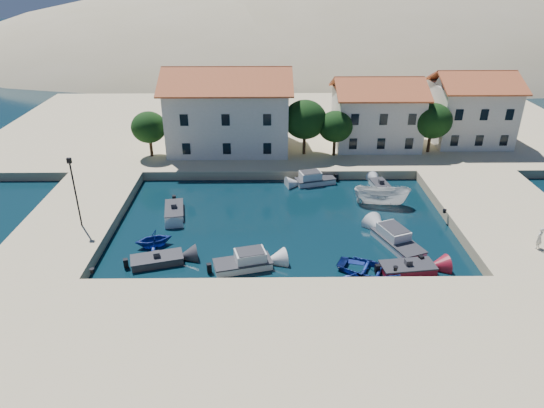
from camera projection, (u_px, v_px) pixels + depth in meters
The scene contains 23 objects.
ground at pixel (287, 289), 35.38m from camera, with size 400.00×400.00×0.00m, color black.
quay_south at pixel (291, 341), 29.78m from camera, with size 52.00×12.00×1.00m, color #C8B888.
quay_east at pixel (506, 217), 44.35m from camera, with size 11.00×20.00×1.00m, color #C8B888.
quay_west at pixel (74, 220), 43.91m from camera, with size 8.00×20.00×1.00m, color #C8B888.
quay_north at pixel (291, 126), 69.24m from camera, with size 80.00×36.00×1.00m, color #C8B888.
hills at pixel (334, 118), 156.78m from camera, with size 254.00×176.00×99.00m.
building_left at pixel (228, 108), 57.78m from camera, with size 14.70×9.45×9.70m.
building_mid at pixel (376, 111), 59.19m from camera, with size 10.50×8.40×8.30m.
building_right at pixel (471, 106), 60.11m from camera, with size 9.45×8.40×8.80m.
trees at pixel (318, 123), 56.10m from camera, with size 37.30×5.30×6.45m.
lamppost at pixel (74, 186), 40.25m from camera, with size 0.35×0.25×6.22m.
bollards at pixel (321, 247), 38.37m from camera, with size 29.36×9.56×0.30m.
motorboat_grey_sw at pixel (157, 260), 38.28m from camera, with size 4.37×2.81×1.25m.
cabin_cruiser_south at pixel (243, 262), 37.64m from camera, with size 4.81×2.97×1.60m.
rowboat_south at pixel (369, 273), 37.19m from camera, with size 3.43×4.81×1.00m, color navy.
motorboat_red_se at pixel (408, 268), 37.28m from camera, with size 4.35×2.36×1.25m.
cabin_cruiser_east at pixel (398, 241), 40.57m from camera, with size 3.87×5.63×1.60m.
boat_east at pixel (381, 204), 47.83m from camera, with size 2.03×5.40×2.08m, color silver.
motorboat_white_ne at pixel (381, 186), 51.05m from camera, with size 2.05×3.55×1.25m.
rowboat_west at pixel (154, 246), 40.82m from camera, with size 2.61×3.02×1.59m, color navy.
motorboat_white_west at pixel (174, 211), 46.00m from camera, with size 2.32×4.10×1.25m.
cabin_cruiser_north at pixel (315, 179), 52.24m from camera, with size 4.51×2.82×1.60m.
pedestrian at pixel (539, 238), 38.18m from camera, with size 0.66×0.44×1.82m, color silver.
Camera 1 is at (-1.48, -28.95, 21.24)m, focal length 32.00 mm.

